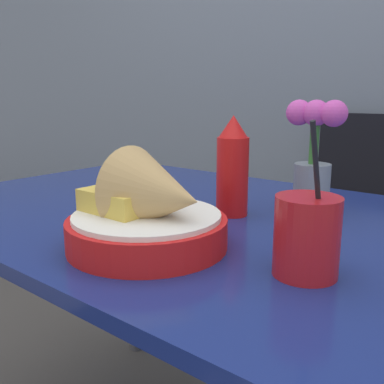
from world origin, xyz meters
name	(u,v)px	position (x,y,z in m)	size (l,w,h in m)	color
wall_window	(372,6)	(0.00, 1.03, 1.30)	(7.00, 0.06, 2.60)	slate
dining_table	(200,253)	(0.00, 0.00, 0.65)	(1.29, 0.82, 0.74)	navy
chair_far_window	(360,222)	(0.08, 0.83, 0.54)	(0.40, 0.40, 0.92)	black
food_basket	(151,215)	(0.08, -0.22, 0.80)	(0.26, 0.26, 0.16)	red
ketchup_bottle	(232,168)	(0.06, 0.03, 0.84)	(0.07, 0.07, 0.20)	red
drink_cup	(307,239)	(0.31, -0.17, 0.79)	(0.09, 0.09, 0.22)	red
flower_vase	(313,156)	(0.18, 0.15, 0.86)	(0.13, 0.08, 0.23)	gray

